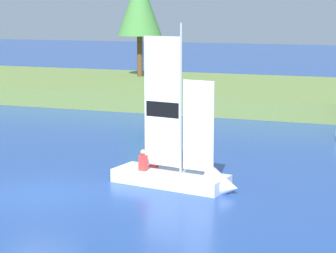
# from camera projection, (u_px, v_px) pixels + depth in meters

# --- Properties ---
(ground_plane) EXTENTS (200.00, 200.00, 0.00)m
(ground_plane) POSITION_uv_depth(u_px,v_px,m) (38.00, 195.00, 22.09)
(ground_plane) COLOR #234793
(shore_bank) EXTENTS (80.00, 14.46, 1.15)m
(shore_bank) POSITION_uv_depth(u_px,v_px,m) (228.00, 92.00, 44.90)
(shore_bank) COLOR olive
(shore_bank) RESTS_ON ground
(shoreline_tree_left) EXTENTS (3.38, 3.38, 7.79)m
(shoreline_tree_left) POSITION_uv_depth(u_px,v_px,m) (140.00, 5.00, 49.06)
(shoreline_tree_left) COLOR brown
(shoreline_tree_left) RESTS_ON shore_bank
(sailboat) EXTENTS (4.92, 2.14, 6.19)m
(sailboat) POSITION_uv_depth(u_px,v_px,m) (188.00, 176.00, 22.96)
(sailboat) COLOR white
(sailboat) RESTS_ON ground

